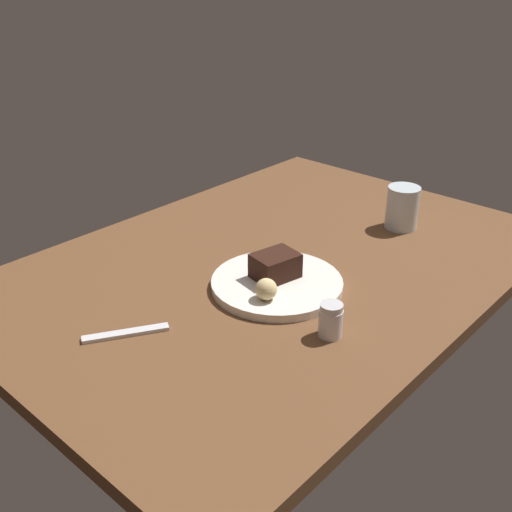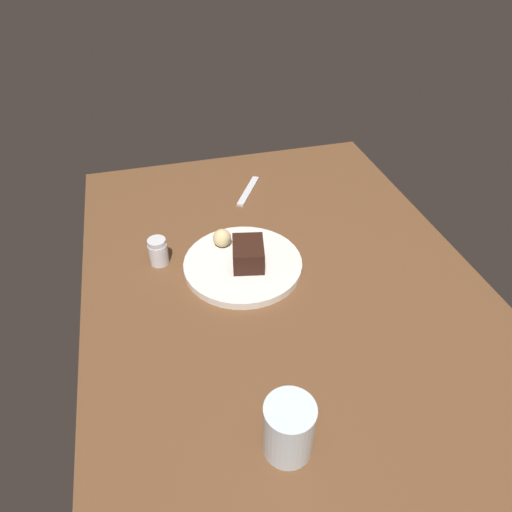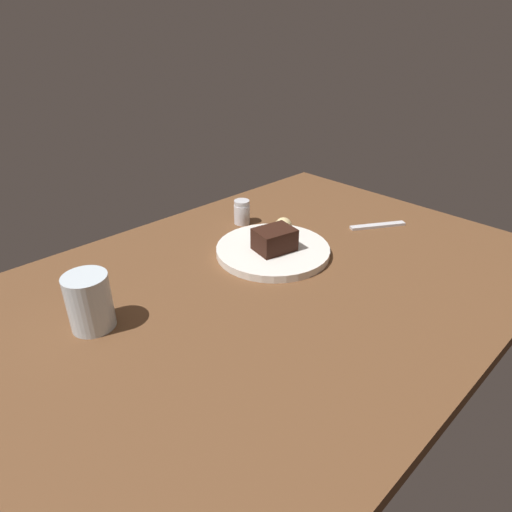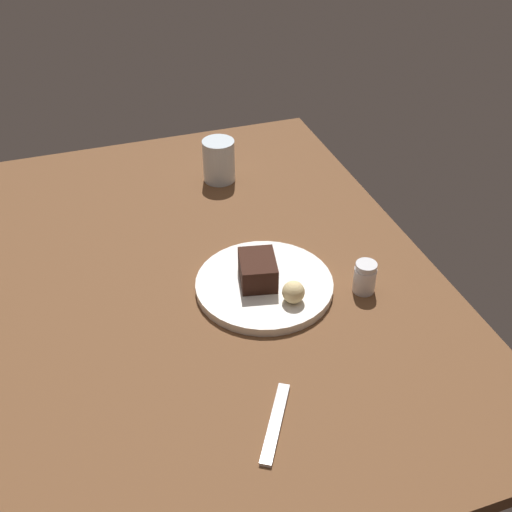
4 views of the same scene
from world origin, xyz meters
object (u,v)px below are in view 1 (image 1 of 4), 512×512
(bread_roll, at_px, (266,289))
(salt_shaker, at_px, (331,320))
(dessert_plate, at_px, (277,284))
(chocolate_cake_slice, at_px, (275,266))
(dessert_spoon, at_px, (126,333))
(water_glass, at_px, (402,207))

(bread_roll, relative_size, salt_shaker, 0.65)
(dessert_plate, bearing_deg, chocolate_cake_slice, -122.72)
(chocolate_cake_slice, relative_size, dessert_spoon, 0.58)
(salt_shaker, relative_size, water_glass, 0.62)
(chocolate_cake_slice, xyz_separation_m, bread_roll, (0.08, 0.04, -0.00))
(dessert_spoon, bearing_deg, water_glass, 21.69)
(dessert_plate, bearing_deg, dessert_spoon, -16.27)
(water_glass, height_order, dessert_spoon, water_glass)
(water_glass, xyz_separation_m, dessert_spoon, (0.72, -0.12, -0.05))
(bread_roll, distance_m, salt_shaker, 0.15)
(chocolate_cake_slice, distance_m, water_glass, 0.42)
(bread_roll, bearing_deg, water_glass, 179.89)
(dessert_plate, bearing_deg, salt_shaker, 69.80)
(salt_shaker, bearing_deg, water_glass, -163.50)
(bread_roll, distance_m, dessert_spoon, 0.27)
(dessert_plate, relative_size, chocolate_cake_slice, 3.02)
(dessert_plate, distance_m, chocolate_cake_slice, 0.04)
(bread_roll, height_order, water_glass, water_glass)
(salt_shaker, xyz_separation_m, water_glass, (-0.49, -0.14, 0.02))
(bread_roll, height_order, dessert_spoon, bread_roll)
(chocolate_cake_slice, xyz_separation_m, salt_shaker, (0.07, 0.19, -0.01))
(dessert_plate, xyz_separation_m, water_glass, (-0.42, 0.03, 0.04))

